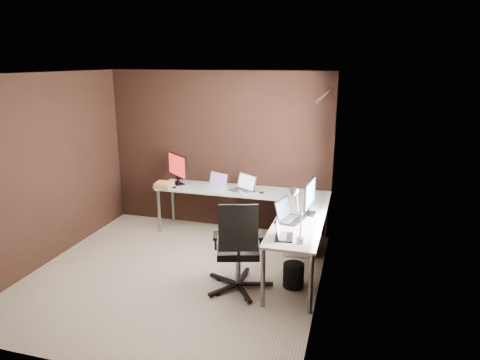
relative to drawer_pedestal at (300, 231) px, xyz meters
name	(u,v)px	position (x,y,z in m)	size (l,w,h in m)	color
room	(200,179)	(-1.09, -1.08, 0.98)	(3.60, 3.60, 2.50)	beige
desk	(259,205)	(-0.59, -0.11, 0.38)	(2.65, 2.25, 0.73)	white
drawer_pedestal	(300,231)	(0.00, 0.00, 0.00)	(0.42, 0.50, 0.60)	white
monitor_left	(178,167)	(-2.03, 0.40, 0.70)	(0.45, 0.37, 0.48)	black
monitor_right	(310,195)	(0.16, -0.44, 0.68)	(0.15, 0.54, 0.44)	black
laptop_white	(216,185)	(-1.38, 0.35, 0.48)	(0.40, 0.35, 0.22)	white
laptop_silver	(244,188)	(-0.92, 0.30, 0.48)	(0.47, 0.43, 0.25)	silver
laptop_black_big	(288,215)	(-0.07, -0.72, 0.49)	(0.37, 0.45, 0.26)	black
laptop_black_small	(282,234)	(-0.04, -1.29, 0.47)	(0.23, 0.30, 0.19)	black
book_stack	(164,185)	(-2.16, 0.15, 0.47)	(0.31, 0.26, 0.09)	tan
mouse_left	(174,187)	(-1.99, 0.15, 0.45)	(0.08, 0.05, 0.03)	black
mouse_corner	(262,193)	(-0.62, 0.24, 0.45)	(0.08, 0.05, 0.03)	black
desk_lamp	(296,208)	(0.11, -1.32, 0.80)	(0.19, 0.22, 0.59)	slate
office_chair	(238,264)	(-0.55, -1.28, 0.03)	(0.63, 0.66, 1.13)	black
wastebasket	(293,275)	(0.07, -1.03, -0.15)	(0.25, 0.25, 0.29)	black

